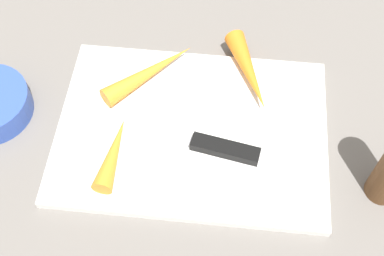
{
  "coord_description": "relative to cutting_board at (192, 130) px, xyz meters",
  "views": [
    {
      "loc": [
        0.04,
        -0.37,
        0.59
      ],
      "look_at": [
        0.0,
        0.0,
        0.01
      ],
      "focal_mm": 47.91,
      "sensor_mm": 36.0,
      "label": 1
    }
  ],
  "objects": [
    {
      "name": "carrot_longest",
      "position": [
        -0.07,
        0.08,
        0.02
      ],
      "size": [
        0.13,
        0.12,
        0.03
      ],
      "primitive_type": "cone",
      "rotation": [
        0.0,
        1.57,
        0.77
      ],
      "color": "orange",
      "rests_on": "cutting_board"
    },
    {
      "name": "cutting_board",
      "position": [
        0.0,
        0.0,
        0.0
      ],
      "size": [
        0.36,
        0.26,
        0.01
      ],
      "primitive_type": "cube",
      "color": "white",
      "rests_on": "ground_plane"
    },
    {
      "name": "carrot_shortest",
      "position": [
        -0.09,
        -0.06,
        0.02
      ],
      "size": [
        0.04,
        0.11,
        0.03
      ],
      "primitive_type": "cone",
      "rotation": [
        0.0,
        1.57,
        1.48
      ],
      "color": "orange",
      "rests_on": "cutting_board"
    },
    {
      "name": "ground_plane",
      "position": [
        0.0,
        0.0,
        -0.01
      ],
      "size": [
        1.4,
        1.4,
        0.0
      ],
      "primitive_type": "plane",
      "color": "slate"
    },
    {
      "name": "knife",
      "position": [
        0.03,
        -0.03,
        0.01
      ],
      "size": [
        0.2,
        0.06,
        0.01
      ],
      "rotation": [
        0.0,
        0.0,
        2.96
      ],
      "color": "#B7B7BC",
      "rests_on": "cutting_board"
    },
    {
      "name": "carrot_medium",
      "position": [
        0.07,
        0.09,
        0.02
      ],
      "size": [
        0.08,
        0.14,
        0.03
      ],
      "primitive_type": "cone",
      "rotation": [
        0.0,
        1.57,
        5.08
      ],
      "color": "orange",
      "rests_on": "cutting_board"
    }
  ]
}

